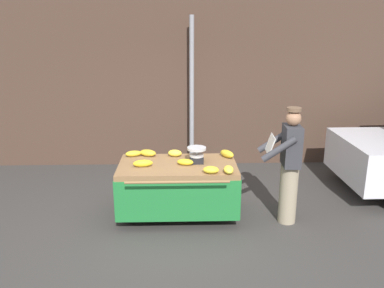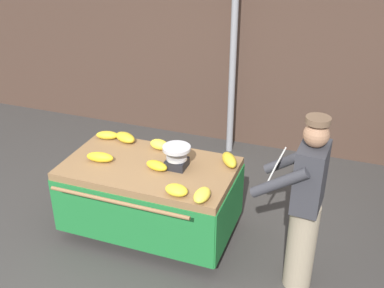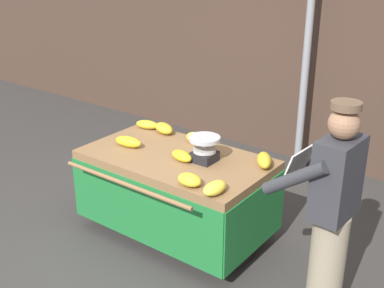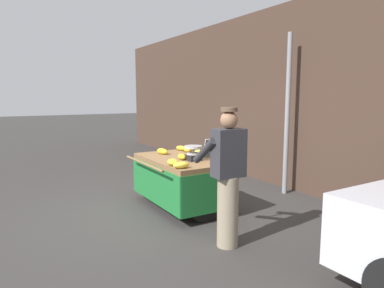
{
  "view_description": "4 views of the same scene",
  "coord_description": "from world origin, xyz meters",
  "views": [
    {
      "loc": [
        0.06,
        -5.11,
        2.79
      ],
      "look_at": [
        0.23,
        0.49,
        1.14
      ],
      "focal_mm": 37.58,
      "sensor_mm": 36.0,
      "label": 1
    },
    {
      "loc": [
        1.83,
        -3.19,
        3.2
      ],
      "look_at": [
        0.46,
        0.54,
        1.13
      ],
      "focal_mm": 43.49,
      "sensor_mm": 36.0,
      "label": 2
    },
    {
      "loc": [
        2.65,
        -2.77,
        2.66
      ],
      "look_at": [
        0.27,
        0.39,
        1.04
      ],
      "focal_mm": 46.28,
      "sensor_mm": 36.0,
      "label": 3
    },
    {
      "loc": [
        4.9,
        -2.21,
        1.85
      ],
      "look_at": [
        0.27,
        0.53,
        1.09
      ],
      "focal_mm": 32.27,
      "sensor_mm": 36.0,
      "label": 4
    }
  ],
  "objects": [
    {
      "name": "banana_bunch_3",
      "position": [
        -0.03,
        0.84,
        0.89
      ],
      "size": [
        0.24,
        0.18,
        0.1
      ],
      "primitive_type": "ellipsoid",
      "rotation": [
        0.0,
        0.0,
        1.37
      ],
      "color": "yellow",
      "rests_on": "banana_cart"
    },
    {
      "name": "banana_bunch_1",
      "position": [
        0.48,
        0.08,
        0.88
      ],
      "size": [
        0.24,
        0.19,
        0.1
      ],
      "primitive_type": "ellipsoid",
      "rotation": [
        0.0,
        0.0,
        1.43
      ],
      "color": "yellow",
      "rests_on": "banana_cart"
    },
    {
      "name": "banana_bunch_6",
      "position": [
        -0.45,
        0.87,
        0.89
      ],
      "size": [
        0.3,
        0.23,
        0.1
      ],
      "primitive_type": "ellipsoid",
      "rotation": [
        0.0,
        0.0,
        1.2
      ],
      "color": "gold",
      "rests_on": "banana_cart"
    },
    {
      "name": "banana_bunch_2",
      "position": [
        -0.48,
        0.38,
        0.89
      ],
      "size": [
        0.3,
        0.15,
        0.1
      ],
      "primitive_type": "ellipsoid",
      "rotation": [
        0.0,
        0.0,
        1.71
      ],
      "color": "gold",
      "rests_on": "banana_cart"
    },
    {
      "name": "banana_cart",
      "position": [
        0.01,
        0.48,
        0.61
      ],
      "size": [
        1.76,
        1.19,
        0.83
      ],
      "color": "olive",
      "rests_on": "ground"
    },
    {
      "name": "banana_bunch_4",
      "position": [
        -0.67,
        0.86,
        0.88
      ],
      "size": [
        0.27,
        0.18,
        0.09
      ],
      "primitive_type": "ellipsoid",
      "rotation": [
        0.0,
        0.0,
        1.84
      ],
      "color": "gold",
      "rests_on": "banana_cart"
    },
    {
      "name": "ground_plane",
      "position": [
        0.0,
        0.0,
        0.0
      ],
      "size": [
        60.0,
        60.0,
        0.0
      ],
      "primitive_type": "plane",
      "color": "#383533"
    },
    {
      "name": "weighing_scale",
      "position": [
        0.3,
        0.54,
        0.95
      ],
      "size": [
        0.28,
        0.28,
        0.24
      ],
      "color": "black",
      "rests_on": "banana_cart"
    },
    {
      "name": "back_wall",
      "position": [
        0.0,
        3.0,
        1.82
      ],
      "size": [
        16.0,
        0.24,
        3.63
      ],
      "primitive_type": "cube",
      "color": "#473328",
      "rests_on": "ground"
    },
    {
      "name": "vendor_person",
      "position": [
        1.6,
        0.24,
        0.87
      ],
      "size": [
        0.6,
        0.54,
        1.71
      ],
      "color": "gray",
      "rests_on": "ground"
    },
    {
      "name": "street_pole",
      "position": [
        0.28,
        2.58,
        1.49
      ],
      "size": [
        0.09,
        0.09,
        2.98
      ],
      "primitive_type": "cylinder",
      "color": "gray",
      "rests_on": "ground"
    },
    {
      "name": "banana_bunch_5",
      "position": [
        0.78,
        0.77,
        0.89
      ],
      "size": [
        0.26,
        0.3,
        0.11
      ],
      "primitive_type": "ellipsoid",
      "rotation": [
        0.0,
        0.0,
        0.6
      ],
      "color": "gold",
      "rests_on": "banana_cart"
    },
    {
      "name": "banana_bunch_7",
      "position": [
        0.13,
        0.43,
        0.88
      ],
      "size": [
        0.26,
        0.17,
        0.09
      ],
      "primitive_type": "ellipsoid",
      "rotation": [
        0.0,
        0.0,
        1.36
      ],
      "color": "gold",
      "rests_on": "banana_cart"
    },
    {
      "name": "banana_bunch_0",
      "position": [
        0.72,
        0.09,
        0.88
      ],
      "size": [
        0.14,
        0.25,
        0.1
      ],
      "primitive_type": "ellipsoid",
      "rotation": [
        0.0,
        0.0,
        3.12
      ],
      "color": "yellow",
      "rests_on": "banana_cart"
    }
  ]
}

